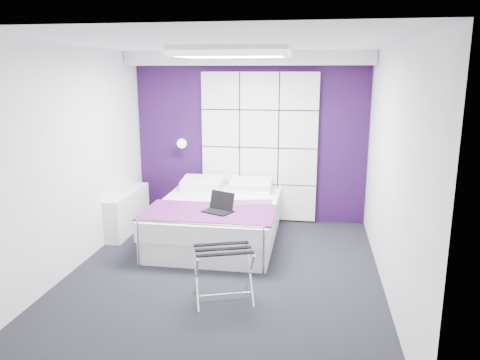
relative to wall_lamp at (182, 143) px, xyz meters
The scene contains 15 objects.
floor 2.61m from the wall_lamp, 62.99° to the right, with size 4.40×4.40×0.00m, color black.
ceiling 2.69m from the wall_lamp, 62.99° to the right, with size 4.40×4.40×0.00m, color white.
wall_back 1.06m from the wall_lamp, ahead, with size 3.60×3.60×0.00m, color silver.
wall_left 2.19m from the wall_lamp, 110.01° to the right, with size 4.40×4.40×0.00m, color silver.
wall_right 3.52m from the wall_lamp, 35.86° to the right, with size 4.40×4.40×0.00m, color silver.
accent_wall 1.06m from the wall_lamp, ahead, with size 3.58×0.02×2.58m, color #290D3A.
soffit 1.66m from the wall_lamp, ahead, with size 3.58×0.50×0.20m, color white.
headboard 1.20m from the wall_lamp, ahead, with size 1.80×0.08×2.30m, color silver, non-canonical shape.
skylight 2.24m from the wall_lamp, 54.28° to the right, with size 1.36×0.86×0.12m, color white, non-canonical shape.
wall_lamp is the anchor object (origin of this frame).
radiator 1.35m from the wall_lamp, 130.10° to the right, with size 0.22×1.20×0.60m, color white.
bed 1.51m from the wall_lamp, 51.43° to the right, with size 1.68×2.03×0.71m.
nightstand 0.82m from the wall_lamp, ahead, with size 0.41×0.32×0.05m, color white.
luggage_rack 3.04m from the wall_lamp, 66.18° to the right, with size 0.58×0.43×0.57m.
laptop 1.75m from the wall_lamp, 58.49° to the right, with size 0.36×0.25×0.26m.
Camera 1 is at (1.00, -4.96, 2.32)m, focal length 35.00 mm.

